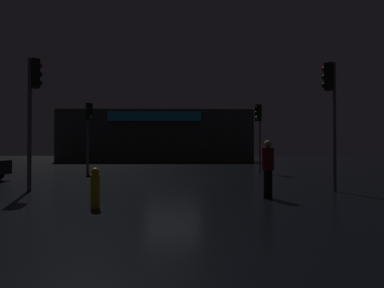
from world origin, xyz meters
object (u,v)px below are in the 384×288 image
traffic_signal_main (330,94)px  pedestrian (268,165)px  store_building (157,137)px  traffic_signal_opposite (33,96)px  traffic_signal_cross_right (258,121)px  fire_hydrant (95,188)px  traffic_signal_cross_left (89,124)px

traffic_signal_main → pedestrian: size_ratio=2.60×
store_building → traffic_signal_opposite: bearing=-93.6°
traffic_signal_cross_right → pedestrian: bearing=-100.1°
traffic_signal_opposite → traffic_signal_cross_right: size_ratio=1.10×
traffic_signal_main → traffic_signal_cross_right: traffic_signal_main is taller
store_building → fire_hydrant: (1.14, -33.12, -2.38)m
traffic_signal_main → traffic_signal_cross_left: 14.50m
traffic_signal_opposite → pedestrian: 8.10m
traffic_signal_main → pedestrian: 3.82m
store_building → pedestrian: store_building is taller
traffic_signal_opposite → store_building: bearing=86.4°
store_building → traffic_signal_cross_left: (-2.52, -19.98, 0.06)m
pedestrian → fire_hydrant: size_ratio=1.72×
traffic_signal_opposite → fire_hydrant: 5.45m
store_building → traffic_signal_main: bearing=-74.7°
traffic_signal_main → traffic_signal_opposite: 10.04m
traffic_signal_cross_right → fire_hydrant: size_ratio=4.21×
traffic_signal_opposite → traffic_signal_cross_right: traffic_signal_opposite is taller
store_building → traffic_signal_opposite: store_building is taller
traffic_signal_main → traffic_signal_cross_right: size_ratio=1.06×
traffic_signal_opposite → traffic_signal_cross_right: bearing=43.8°
traffic_signal_cross_left → fire_hydrant: (3.66, -13.14, -2.44)m
store_building → traffic_signal_opposite: (-1.87, -29.49, 0.36)m
store_building → traffic_signal_main: 30.87m
traffic_signal_main → traffic_signal_cross_left: (-10.69, 9.79, -0.34)m
traffic_signal_main → traffic_signal_cross_right: bearing=93.2°
traffic_signal_cross_left → traffic_signal_cross_right: 10.17m
traffic_signal_cross_right → store_building: bearing=110.5°
traffic_signal_opposite → traffic_signal_cross_left: traffic_signal_opposite is taller
pedestrian → traffic_signal_main: bearing=34.7°
store_building → pedestrian: bearing=-79.8°
store_building → traffic_signal_opposite: size_ratio=4.75×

